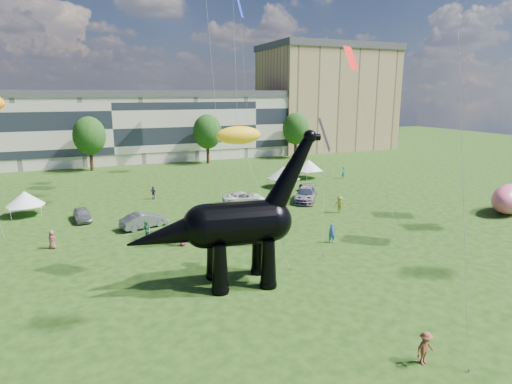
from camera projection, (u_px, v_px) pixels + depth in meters
name	position (u px, v px, depth m)	size (l,w,h in m)	color
ground	(318.00, 291.00, 27.91)	(220.00, 220.00, 0.00)	#16330C
terrace_row	(111.00, 129.00, 79.40)	(78.00, 11.00, 12.00)	beige
apartment_block	(326.00, 100.00, 98.83)	(28.00, 18.00, 22.00)	tan
tree_mid_left	(89.00, 133.00, 69.74)	(5.20, 5.20, 9.44)	#382314
tree_mid_right	(207.00, 129.00, 77.18)	(5.20, 5.20, 9.44)	#382314
tree_far_right	(296.00, 126.00, 83.88)	(5.20, 5.20, 9.44)	#382314
dinosaur_sculpture	(232.00, 227.00, 28.11)	(13.06, 4.04, 10.63)	black
car_silver	(82.00, 214.00, 43.11)	(1.56, 3.88, 1.32)	#A3A2A7
car_grey	(144.00, 220.00, 40.80)	(1.55, 4.46, 1.47)	slate
car_white	(244.00, 198.00, 49.61)	(2.33, 5.05, 1.40)	silver
car_dark	(306.00, 195.00, 50.81)	(2.31, 5.68, 1.65)	#595960
gazebo_near	(283.00, 173.00, 58.25)	(4.80, 4.80, 2.87)	white
gazebo_far	(308.00, 165.00, 64.45)	(4.78, 4.78, 2.86)	white
gazebo_left	(25.00, 199.00, 44.61)	(4.04, 4.04, 2.62)	white
inflatable_pink	(509.00, 199.00, 45.65)	(6.26, 3.13, 3.13)	#F65F87
visitors	(233.00, 215.00, 41.96)	(51.18, 40.82, 1.87)	slate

